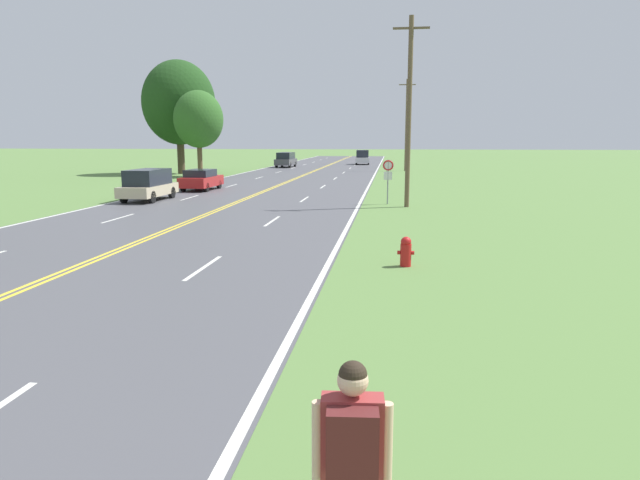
# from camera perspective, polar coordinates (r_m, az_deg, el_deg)

# --- Properties ---
(hitchhiker_person) EXTENTS (0.62, 0.44, 1.83)m
(hitchhiker_person) POSITION_cam_1_polar(r_m,az_deg,el_deg) (4.63, 3.23, -20.37)
(hitchhiker_person) COLOR #475175
(hitchhiker_person) RESTS_ON ground
(fire_hydrant) EXTENTS (0.46, 0.30, 0.83)m
(fire_hydrant) POSITION_cam_1_polar(r_m,az_deg,el_deg) (15.83, 8.58, -1.12)
(fire_hydrant) COLOR red
(fire_hydrant) RESTS_ON ground
(traffic_sign) EXTENTS (0.60, 0.10, 2.38)m
(traffic_sign) POSITION_cam_1_polar(r_m,az_deg,el_deg) (30.83, 6.82, 6.88)
(traffic_sign) COLOR gray
(traffic_sign) RESTS_ON ground
(utility_pole_midground) EXTENTS (1.80, 0.24, 9.43)m
(utility_pole_midground) POSITION_cam_1_polar(r_m,az_deg,el_deg) (29.70, 8.90, 12.67)
(utility_pole_midground) COLOR brown
(utility_pole_midground) RESTS_ON ground
(utility_pole_far) EXTENTS (1.80, 0.24, 9.84)m
(utility_pole_far) POSITION_cam_1_polar(r_m,az_deg,el_deg) (64.04, 8.64, 11.40)
(utility_pole_far) COLOR brown
(utility_pole_far) RESTS_ON ground
(tree_left_verge) EXTENTS (7.17, 7.17, 11.15)m
(tree_left_verge) POSITION_cam_1_polar(r_m,az_deg,el_deg) (59.76, -13.94, 13.17)
(tree_left_verge) COLOR #473828
(tree_left_verge) RESTS_ON ground
(tree_behind_sign) EXTENTS (4.51, 4.51, 7.85)m
(tree_behind_sign) POSITION_cam_1_polar(r_m,az_deg,el_deg) (54.37, -12.06, 11.71)
(tree_behind_sign) COLOR brown
(tree_behind_sign) RESTS_ON ground
(car_champagne_van_approaching) EXTENTS (1.86, 4.50, 1.77)m
(car_champagne_van_approaching) POSITION_cam_1_polar(r_m,az_deg,el_deg) (33.95, -16.81, 5.36)
(car_champagne_van_approaching) COLOR black
(car_champagne_van_approaching) RESTS_ON ground
(car_red_sedan_mid_near) EXTENTS (1.92, 4.22, 1.42)m
(car_red_sedan_mid_near) POSITION_cam_1_polar(r_m,az_deg,el_deg) (40.06, -11.80, 5.95)
(car_red_sedan_mid_near) COLOR black
(car_red_sedan_mid_near) RESTS_ON ground
(car_dark_grey_suv_mid_far) EXTENTS (2.10, 4.76, 1.84)m
(car_dark_grey_suv_mid_far) POSITION_cam_1_polar(r_m,az_deg,el_deg) (71.61, -3.44, 8.04)
(car_dark_grey_suv_mid_far) COLOR black
(car_dark_grey_suv_mid_far) RESTS_ON ground
(car_silver_van_receding) EXTENTS (2.05, 4.14, 1.98)m
(car_silver_van_receding) POSITION_cam_1_polar(r_m,az_deg,el_deg) (79.49, 4.27, 8.26)
(car_silver_van_receding) COLOR black
(car_silver_van_receding) RESTS_ON ground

